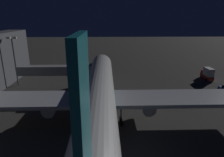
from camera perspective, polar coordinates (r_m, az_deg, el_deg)
ground_plane at (r=51.44m, az=-3.17°, el=-5.64°), size 320.00×320.00×0.00m
airliner_at_gate at (r=36.98m, az=-3.81°, el=-5.52°), size 59.63×61.08×19.26m
jet_bridge at (r=56.79m, az=-14.42°, el=2.28°), size 20.55×3.40×7.37m
apron_floodlight_mast at (r=65.05m, az=-26.25°, el=5.50°), size 2.90×0.50×14.64m
baggage_tug_lead at (r=63.83m, az=29.21°, el=-2.53°), size 1.86×2.35×1.95m
ops_van at (r=73.01m, az=25.76°, el=1.26°), size 2.36×5.74×4.01m
traffic_cone_nose_port at (r=66.03m, az=-0.95°, el=-0.08°), size 0.36×0.36×0.55m
traffic_cone_nose_starboard at (r=66.13m, az=-4.76°, el=-0.12°), size 0.36×0.36×0.55m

